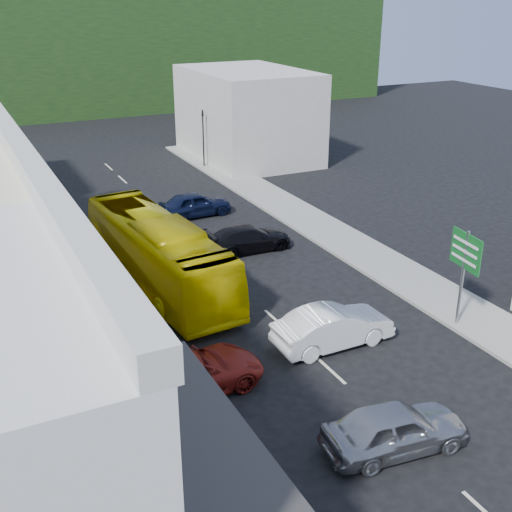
{
  "coord_description": "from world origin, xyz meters",
  "views": [
    {
      "loc": [
        -11.17,
        -16.74,
        12.75
      ],
      "look_at": [
        0.0,
        6.0,
        2.2
      ],
      "focal_mm": 45.0,
      "sensor_mm": 36.0,
      "label": 1
    }
  ],
  "objects": [
    {
      "name": "sidewalk_left",
      "position": [
        -7.5,
        10.0,
        0.07
      ],
      "size": [
        3.0,
        52.0,
        0.15
      ],
      "primitive_type": "cube",
      "color": "gray",
      "rests_on": "ground"
    },
    {
      "name": "ground",
      "position": [
        0.0,
        0.0,
        0.0
      ],
      "size": [
        120.0,
        120.0,
        0.0
      ],
      "primitive_type": "plane",
      "color": "black",
      "rests_on": "ground"
    },
    {
      "name": "car_white",
      "position": [
        1.03,
        1.38,
        0.7
      ],
      "size": [
        4.41,
        1.84,
        1.4
      ],
      "primitive_type": "imported",
      "rotation": [
        0.0,
        0.0,
        1.58
      ],
      "color": "silver",
      "rests_on": "ground"
    },
    {
      "name": "car_red",
      "position": [
        -4.87,
        0.94,
        0.7
      ],
      "size": [
        4.66,
        2.05,
        1.4
      ],
      "primitive_type": "imported",
      "rotation": [
        0.0,
        0.0,
        1.6
      ],
      "color": "maroon",
      "rests_on": "ground"
    },
    {
      "name": "distant_block_right",
      "position": [
        11.0,
        30.0,
        3.5
      ],
      "size": [
        8.0,
        12.0,
        7.0
      ],
      "primitive_type": "cube",
      "color": "#B7B2A8",
      "rests_on": "ground"
    },
    {
      "name": "hillside",
      "position": [
        -1.45,
        65.09,
        6.73
      ],
      "size": [
        80.0,
        26.0,
        14.0
      ],
      "color": "#1A3115",
      "rests_on": "ground"
    },
    {
      "name": "car_navy_mid",
      "position": [
        1.82,
        18.07,
        0.7
      ],
      "size": [
        4.49,
        2.02,
        1.4
      ],
      "primitive_type": "imported",
      "rotation": [
        0.0,
        0.0,
        1.62
      ],
      "color": "black",
      "rests_on": "ground"
    },
    {
      "name": "traffic_signal",
      "position": [
        6.6,
        28.53,
        2.21
      ],
      "size": [
        0.64,
        0.99,
        4.43
      ],
      "primitive_type": null,
      "rotation": [
        0.0,
        0.0,
        3.03
      ],
      "color": "black",
      "rests_on": "ground"
    },
    {
      "name": "car_silver",
      "position": [
        -0.64,
        -4.61,
        0.7
      ],
      "size": [
        4.57,
        2.27,
        1.4
      ],
      "primitive_type": "imported",
      "rotation": [
        0.0,
        0.0,
        1.46
      ],
      "color": "#9E9EA2",
      "rests_on": "ground"
    },
    {
      "name": "direction_sign",
      "position": [
        6.4,
        0.43,
        2.07
      ],
      "size": [
        0.69,
        1.92,
        4.15
      ],
      "primitive_type": null,
      "rotation": [
        0.0,
        0.0,
        -0.13
      ],
      "color": "#125D21",
      "rests_on": "ground"
    },
    {
      "name": "sidewalk_right",
      "position": [
        7.5,
        10.0,
        0.07
      ],
      "size": [
        3.0,
        52.0,
        0.15
      ],
      "primitive_type": "cube",
      "color": "gray",
      "rests_on": "ground"
    },
    {
      "name": "car_black_near",
      "position": [
        2.33,
        11.63,
        0.7
      ],
      "size": [
        4.52,
        1.89,
        1.4
      ],
      "primitive_type": "imported",
      "rotation": [
        0.0,
        0.0,
        1.56
      ],
      "color": "black",
      "rests_on": "ground"
    },
    {
      "name": "pedestrian_left",
      "position": [
        -6.53,
        0.82,
        1.0
      ],
      "size": [
        0.49,
        0.66,
        1.7
      ],
      "primitive_type": "imported",
      "rotation": [
        0.0,
        0.0,
        1.4
      ],
      "color": "black",
      "rests_on": "sidewalk_left"
    },
    {
      "name": "bus",
      "position": [
        -3.26,
        9.5,
        1.55
      ],
      "size": [
        3.51,
        11.77,
        3.1
      ],
      "primitive_type": "imported",
      "rotation": [
        0.0,
        0.0,
        0.09
      ],
      "color": "#E7CC03",
      "rests_on": "ground"
    }
  ]
}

